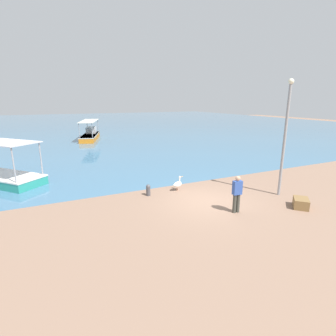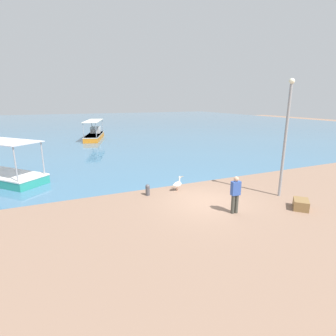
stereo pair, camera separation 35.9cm
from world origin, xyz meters
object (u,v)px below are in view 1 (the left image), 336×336
(fishing_boat_far_left, at_px, (90,135))
(lamp_post, at_px, (285,133))
(mooring_bollard, at_px, (148,190))
(cargo_crate, at_px, (301,203))
(pelican, at_px, (178,184))
(fisherman_standing, at_px, (237,193))

(fishing_boat_far_left, xyz_separation_m, lamp_post, (5.65, -25.15, 2.72))
(fishing_boat_far_left, relative_size, mooring_bollard, 11.69)
(cargo_crate, bearing_deg, mooring_bollard, 142.29)
(fishing_boat_far_left, bearing_deg, pelican, -87.16)
(lamp_post, height_order, fisherman_standing, lamp_post)
(fishing_boat_far_left, xyz_separation_m, fisherman_standing, (2.12, -25.98, 0.33))
(pelican, relative_size, cargo_crate, 0.91)
(lamp_post, distance_m, fisherman_standing, 4.34)
(fishing_boat_far_left, xyz_separation_m, pelican, (1.11, -22.29, -0.20))
(pelican, xyz_separation_m, lamp_post, (4.55, -2.86, 2.92))
(fishing_boat_far_left, relative_size, cargo_crate, 8.06)
(mooring_bollard, height_order, fisherman_standing, fisherman_standing)
(cargo_crate, bearing_deg, fishing_boat_far_left, 100.98)
(fisherman_standing, bearing_deg, pelican, 105.42)
(fishing_boat_far_left, xyz_separation_m, cargo_crate, (5.21, -26.85, -0.35))
(pelican, height_order, cargo_crate, pelican)
(pelican, height_order, lamp_post, lamp_post)
(mooring_bollard, bearing_deg, fishing_boat_far_left, 88.34)
(mooring_bollard, bearing_deg, cargo_crate, -37.71)
(fishing_boat_far_left, relative_size, fisherman_standing, 4.19)
(pelican, distance_m, fisherman_standing, 3.87)
(mooring_bollard, relative_size, cargo_crate, 0.69)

